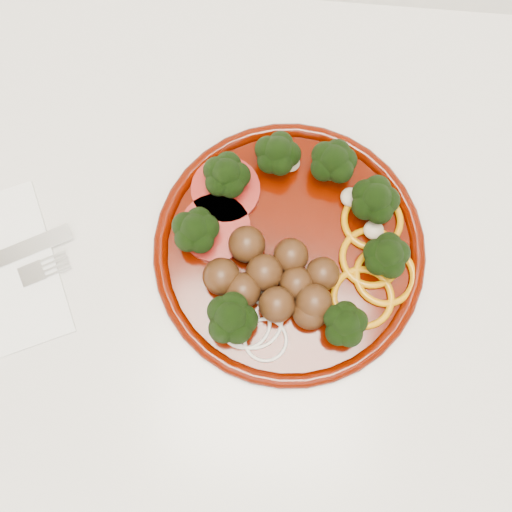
{
  "coord_description": "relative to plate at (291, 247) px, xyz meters",
  "views": [
    {
      "loc": [
        0.01,
        1.59,
        1.49
      ],
      "look_at": [
        -0.01,
        1.72,
        0.92
      ],
      "focal_mm": 45.0,
      "sensor_mm": 36.0,
      "label": 1
    }
  ],
  "objects": [
    {
      "name": "plate",
      "position": [
        0.0,
        0.0,
        0.0
      ],
      "size": [
        0.25,
        0.25,
        0.06
      ],
      "rotation": [
        0.0,
        0.0,
        -0.4
      ],
      "color": "#420900",
      "rests_on": "counter"
    },
    {
      "name": "counter",
      "position": [
        -0.03,
        -0.03,
        -0.47
      ],
      "size": [
        2.4,
        0.6,
        0.9
      ],
      "color": "silver",
      "rests_on": "ground"
    }
  ]
}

